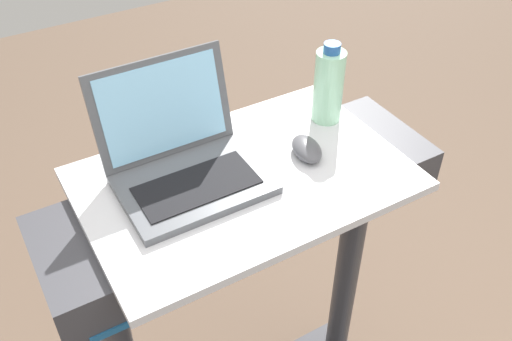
{
  "coord_description": "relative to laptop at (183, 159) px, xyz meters",
  "views": [
    {
      "loc": [
        -0.45,
        -0.11,
        1.85
      ],
      "look_at": [
        0.0,
        0.65,
        1.12
      ],
      "focal_mm": 39.94,
      "sensor_mm": 36.0,
      "label": 1
    }
  ],
  "objects": [
    {
      "name": "desk_board",
      "position": [
        0.11,
        -0.06,
        -0.06
      ],
      "size": [
        0.69,
        0.46,
        0.02
      ],
      "primitive_type": "cube",
      "color": "silver",
      "rests_on": "treadmill_base"
    },
    {
      "name": "laptop",
      "position": [
        0.0,
        0.0,
        0.0
      ],
      "size": [
        0.3,
        0.27,
        0.23
      ],
      "rotation": [
        0.0,
        0.0,
        0.08
      ],
      "color": "#515459",
      "rests_on": "desk_board"
    },
    {
      "name": "computer_mouse",
      "position": [
        0.26,
        -0.07,
        -0.03
      ],
      "size": [
        0.08,
        0.11,
        0.03
      ],
      "primitive_type": "ellipsoid",
      "rotation": [
        0.0,
        0.0,
        -0.22
      ],
      "color": "#4C4C51",
      "rests_on": "desk_board"
    },
    {
      "name": "water_bottle",
      "position": [
        0.39,
        0.03,
        0.04
      ],
      "size": [
        0.07,
        0.07,
        0.2
      ],
      "color": "#9EDBB2",
      "rests_on": "desk_board"
    }
  ]
}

